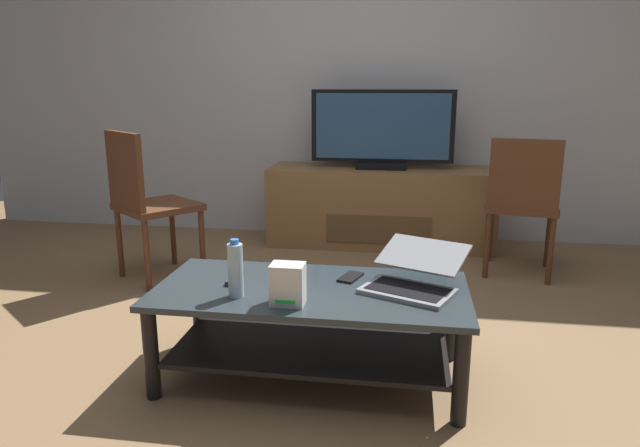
# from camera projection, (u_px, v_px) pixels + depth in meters

# --- Properties ---
(ground_plane) EXTENTS (7.68, 7.68, 0.00)m
(ground_plane) POSITION_uv_depth(u_px,v_px,m) (306.00, 349.00, 2.68)
(ground_plane) COLOR olive
(back_wall) EXTENTS (6.40, 0.12, 2.80)m
(back_wall) POSITION_uv_depth(u_px,v_px,m) (355.00, 61.00, 4.46)
(back_wall) COLOR silver
(back_wall) RESTS_ON ground
(coffee_table) EXTENTS (1.29, 0.62, 0.41)m
(coffee_table) POSITION_uv_depth(u_px,v_px,m) (311.00, 316.00, 2.37)
(coffee_table) COLOR #2D383D
(coffee_table) RESTS_ON ground
(media_cabinet) EXTENTS (1.71, 0.51, 0.60)m
(media_cabinet) POSITION_uv_depth(u_px,v_px,m) (380.00, 207.00, 4.38)
(media_cabinet) COLOR olive
(media_cabinet) RESTS_ON ground
(television) EXTENTS (1.06, 0.20, 0.58)m
(television) POSITION_uv_depth(u_px,v_px,m) (382.00, 131.00, 4.22)
(television) COLOR black
(television) RESTS_ON media_cabinet
(dining_chair) EXTENTS (0.51, 0.51, 0.90)m
(dining_chair) POSITION_uv_depth(u_px,v_px,m) (522.00, 199.00, 3.59)
(dining_chair) COLOR #59331E
(dining_chair) RESTS_ON ground
(side_chair) EXTENTS (0.62, 0.62, 0.95)m
(side_chair) POSITION_uv_depth(u_px,v_px,m) (145.00, 198.00, 3.51)
(side_chair) COLOR #59331E
(side_chair) RESTS_ON ground
(laptop) EXTENTS (0.47, 0.48, 0.17)m
(laptop) POSITION_uv_depth(u_px,v_px,m) (414.00, 276.00, 2.31)
(laptop) COLOR gray
(laptop) RESTS_ON coffee_table
(router_box) EXTENTS (0.13, 0.10, 0.16)m
(router_box) POSITION_uv_depth(u_px,v_px,m) (288.00, 284.00, 2.15)
(router_box) COLOR white
(router_box) RESTS_ON coffee_table
(water_bottle_near) EXTENTS (0.06, 0.06, 0.24)m
(water_bottle_near) POSITION_uv_depth(u_px,v_px,m) (236.00, 270.00, 2.22)
(water_bottle_near) COLOR silver
(water_bottle_near) RESTS_ON coffee_table
(cell_phone) EXTENTS (0.11, 0.15, 0.01)m
(cell_phone) POSITION_uv_depth(u_px,v_px,m) (351.00, 277.00, 2.45)
(cell_phone) COLOR black
(cell_phone) RESTS_ON coffee_table
(tv_remote) EXTENTS (0.05, 0.16, 0.02)m
(tv_remote) POSITION_uv_depth(u_px,v_px,m) (235.00, 278.00, 2.43)
(tv_remote) COLOR #2D2D30
(tv_remote) RESTS_ON coffee_table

